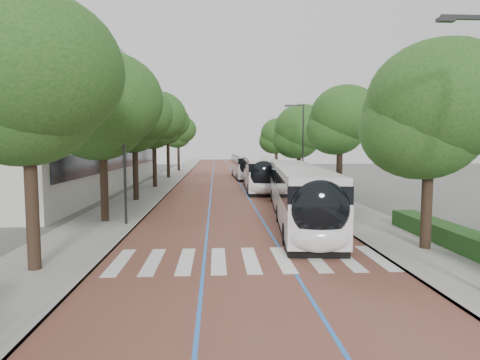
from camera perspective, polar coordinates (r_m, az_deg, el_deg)
name	(u,v)px	position (r m, az deg, el deg)	size (l,w,h in m)	color
ground	(248,268)	(14.88, 1.09, -12.45)	(160.00, 160.00, 0.00)	#51544C
road	(224,178)	(54.35, -2.25, 0.30)	(11.00, 140.00, 0.02)	brown
sidewalk_left	(169,178)	(54.70, -10.13, 0.31)	(4.00, 140.00, 0.12)	gray
sidewalk_right	(279,177)	(55.01, 5.58, 0.39)	(4.00, 140.00, 0.12)	gray
kerb_left	(183,178)	(54.51, -8.15, 0.32)	(0.20, 140.00, 0.14)	gray
kerb_right	(265,177)	(54.74, 3.62, 0.38)	(0.20, 140.00, 0.14)	gray
zebra_crossing	(251,260)	(15.84, 1.53, -11.26)	(10.55, 3.60, 0.01)	silver
lane_line_left	(212,178)	(54.33, -3.94, 0.30)	(0.12, 126.00, 0.01)	blue
lane_line_right	(236,178)	(54.40, -0.57, 0.32)	(0.12, 126.00, 0.01)	blue
office_building	(35,120)	(46.04, -27.19, 7.62)	(18.11, 40.00, 14.00)	beige
streetlight_far	(301,141)	(36.97, 8.68, 5.50)	(1.82, 0.20, 8.00)	#28282A
lamp_post_left	(124,151)	(22.70, -16.14, 3.94)	(0.14, 0.14, 8.00)	#28282A
trees_left	(146,122)	(37.89, -13.26, 7.97)	(6.30, 60.79, 9.41)	black
trees_right	(315,131)	(36.38, 10.67, 6.81)	(5.92, 47.55, 8.16)	black
lead_bus	(298,193)	(24.08, 8.18, -1.81)	(4.31, 18.55, 3.20)	black
bus_queued_0	(259,174)	(39.24, 2.70, 0.85)	(2.93, 12.47, 3.20)	silver
bus_queued_1	(244,166)	(53.27, 0.59, 1.95)	(2.93, 12.47, 3.20)	silver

